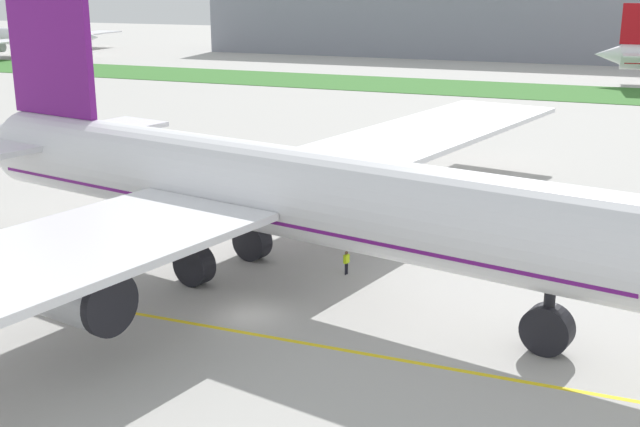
# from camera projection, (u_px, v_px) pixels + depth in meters

# --- Properties ---
(ground_plane) EXTENTS (600.00, 600.00, 0.00)m
(ground_plane) POSITION_uv_depth(u_px,v_px,m) (250.00, 316.00, 50.38)
(ground_plane) COLOR #ADAAA5
(ground_plane) RESTS_ON ground
(apron_taxi_line) EXTENTS (280.00, 0.36, 0.01)m
(apron_taxi_line) POSITION_uv_depth(u_px,v_px,m) (232.00, 330.00, 48.28)
(apron_taxi_line) COLOR yellow
(apron_taxi_line) RESTS_ON ground
(grass_median_strip) EXTENTS (320.00, 24.00, 0.10)m
(grass_median_strip) POSITION_uv_depth(u_px,v_px,m) (525.00, 91.00, 153.13)
(grass_median_strip) COLOR #38722D
(grass_median_strip) RESTS_ON ground
(airliner_foreground) EXTENTS (60.90, 98.30, 19.35)m
(airliner_foreground) POSITION_uv_depth(u_px,v_px,m) (258.00, 189.00, 54.57)
(airliner_foreground) COLOR white
(airliner_foreground) RESTS_ON ground
(ground_crew_wingwalker_port) EXTENTS (0.35, 0.60, 1.74)m
(ground_crew_wingwalker_port) POSITION_uv_depth(u_px,v_px,m) (346.00, 260.00, 57.19)
(ground_crew_wingwalker_port) COLOR black
(ground_crew_wingwalker_port) RESTS_ON ground
(parked_airliner_far_left) EXTENTS (47.73, 76.08, 14.96)m
(parked_airliner_far_left) POSITION_uv_depth(u_px,v_px,m) (27.00, 37.00, 224.32)
(parked_airliner_far_left) COLOR white
(parked_airliner_far_left) RESTS_ON ground
(terminal_building) EXTENTS (127.96, 20.00, 18.00)m
(terminal_building) POSITION_uv_depth(u_px,v_px,m) (433.00, 23.00, 221.51)
(terminal_building) COLOR gray
(terminal_building) RESTS_ON ground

